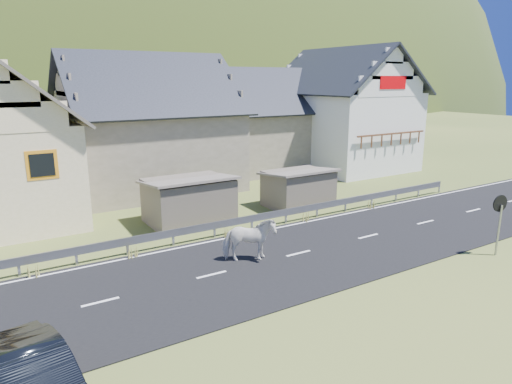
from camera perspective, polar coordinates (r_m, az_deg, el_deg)
ground at (r=19.10m, az=5.32°, el=-7.76°), size 160.00×160.00×0.00m
road at (r=19.09m, az=5.32°, el=-7.71°), size 60.00×7.00×0.04m
lane_markings at (r=19.08m, az=5.32°, el=-7.64°), size 60.00×6.60×0.01m
guardrail at (r=21.77m, az=-0.51°, el=-3.38°), size 28.10×0.09×0.75m
shed_left at (r=23.15m, az=-8.41°, el=-1.09°), size 4.30×3.30×2.40m
shed_right at (r=25.96m, az=5.29°, el=0.42°), size 3.80×2.90×2.20m
house_stone_a at (r=30.77m, az=-13.39°, el=9.07°), size 10.80×9.80×8.90m
house_stone_b at (r=36.96m, az=0.61°, el=9.57°), size 9.80×8.80×8.10m
house_white at (r=38.19m, az=10.86°, el=10.71°), size 8.80×10.80×9.70m
mountain at (r=196.57m, az=-27.11°, el=4.49°), size 440.00×280.00×260.00m
horse at (r=17.98m, az=-0.89°, el=-5.99°), size 1.68×2.27×1.75m
traffic_mirror at (r=20.85m, az=28.14°, el=-2.14°), size 0.70×0.24×2.54m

